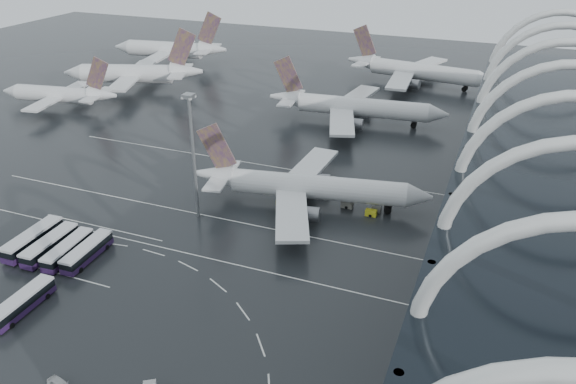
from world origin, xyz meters
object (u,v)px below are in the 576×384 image
at_px(jet_remote_west, 61,95).
at_px(gse_cart_belly_b, 347,204).
at_px(airliner_gate_b, 353,107).
at_px(gse_cart_belly_e, 328,191).
at_px(bus_row_near_b, 50,245).
at_px(gse_cart_belly_d, 376,209).
at_px(gse_cart_belly_a, 371,213).
at_px(jet_remote_far, 172,50).
at_px(airliner_gate_c, 415,71).
at_px(floodlight_mast, 192,142).
at_px(bus_row_far_c, 22,303).
at_px(gse_cart_belly_c, 281,202).
at_px(bus_row_near_d, 87,252).
at_px(jet_remote_mid, 136,74).
at_px(bus_row_near_a, 33,239).
at_px(airliner_main, 306,187).
at_px(bus_row_near_c, 68,250).

height_order(jet_remote_west, gse_cart_belly_b, jet_remote_west).
bearing_deg(airliner_gate_b, gse_cart_belly_e, -85.77).
distance_m(bus_row_near_b, gse_cart_belly_d, 64.74).
bearing_deg(gse_cart_belly_a, jet_remote_far, 138.39).
bearing_deg(jet_remote_far, airliner_gate_c, 174.51).
xyz_separation_m(jet_remote_far, floodlight_mast, (74.85, -109.67, 11.01)).
relative_size(bus_row_far_c, floodlight_mast, 0.46).
distance_m(bus_row_near_b, gse_cart_belly_e, 58.48).
relative_size(bus_row_near_b, gse_cart_belly_c, 6.27).
relative_size(jet_remote_west, bus_row_near_d, 3.25).
relative_size(jet_remote_west, floodlight_mast, 1.52).
height_order(airliner_gate_b, jet_remote_mid, jet_remote_mid).
height_order(airliner_gate_c, bus_row_far_c, airliner_gate_c).
relative_size(jet_remote_mid, gse_cart_belly_e, 23.83).
distance_m(airliner_gate_c, bus_row_near_d, 140.84).
xyz_separation_m(gse_cart_belly_b, gse_cart_belly_e, (-5.73, 4.68, -0.12)).
bearing_deg(bus_row_near_a, bus_row_near_b, -96.64).
distance_m(airliner_main, bus_row_near_d, 45.55).
bearing_deg(airliner_gate_c, gse_cart_belly_e, -82.64).
distance_m(airliner_gate_b, bus_row_near_d, 92.65).
height_order(jet_remote_west, floodlight_mast, floodlight_mast).
xyz_separation_m(floodlight_mast, gse_cart_belly_b, (27.74, 15.20, -15.84)).
xyz_separation_m(jet_remote_mid, bus_row_near_c, (51.83, -94.89, -3.92)).
distance_m(bus_row_near_c, gse_cart_belly_c, 44.02).
relative_size(airliner_gate_b, jet_remote_west, 1.34).
relative_size(bus_row_near_d, floodlight_mast, 0.47).
distance_m(airliner_main, bus_row_near_b, 51.53).
bearing_deg(jet_remote_west, gse_cart_belly_a, 153.62).
height_order(jet_remote_far, floodlight_mast, floodlight_mast).
relative_size(bus_row_far_c, gse_cart_belly_b, 4.88).
xyz_separation_m(bus_row_near_b, gse_cart_belly_c, (32.48, 33.65, -1.18)).
xyz_separation_m(airliner_gate_b, gse_cart_belly_a, (19.36, -54.18, -4.02)).
distance_m(bus_row_far_c, floodlight_mast, 41.48).
xyz_separation_m(gse_cart_belly_b, gse_cart_belly_c, (-13.66, -3.93, -0.11)).
xyz_separation_m(airliner_main, jet_remote_far, (-93.93, 96.79, 1.16)).
bearing_deg(airliner_main, jet_remote_west, 150.56).
xyz_separation_m(bus_row_near_b, bus_row_near_d, (7.75, 0.86, -0.10)).
bearing_deg(jet_remote_far, gse_cart_belly_b, 128.80).
bearing_deg(gse_cart_belly_b, bus_row_near_a, -143.59).
bearing_deg(bus_row_far_c, floodlight_mast, -16.72).
bearing_deg(bus_row_far_c, airliner_main, -31.61).
height_order(bus_row_far_c, gse_cart_belly_d, bus_row_far_c).
distance_m(airliner_gate_b, gse_cart_belly_b, 54.44).
bearing_deg(floodlight_mast, airliner_main, 34.02).
xyz_separation_m(jet_remote_far, gse_cart_belly_a, (108.22, -96.13, -4.87)).
bearing_deg(bus_row_far_c, airliner_gate_b, -14.28).
distance_m(airliner_gate_c, gse_cart_belly_e, 95.21).
bearing_deg(gse_cart_belly_e, gse_cart_belly_c, -132.64).
bearing_deg(gse_cart_belly_e, gse_cart_belly_a, -29.09).
height_order(bus_row_near_b, gse_cart_belly_d, bus_row_near_b).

